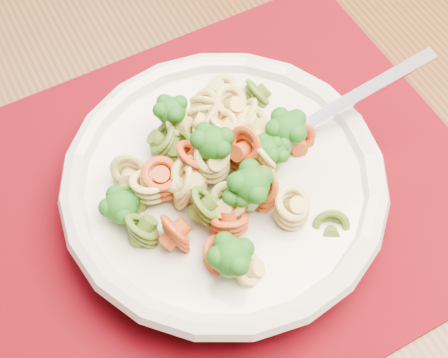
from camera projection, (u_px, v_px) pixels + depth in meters
name	position (u px, v px, depth m)	size (l,w,h in m)	color
dining_table	(157.00, 142.00, 0.66)	(1.48, 0.97, 0.74)	#563718
placemat	(205.00, 203.00, 0.52)	(0.45, 0.35, 0.00)	#4F030F
pasta_bowl	(224.00, 186.00, 0.49)	(0.26, 0.26, 0.05)	beige
pasta_broccoli_heap	(224.00, 175.00, 0.48)	(0.22, 0.22, 0.06)	tan
fork	(281.00, 139.00, 0.49)	(0.19, 0.02, 0.01)	silver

